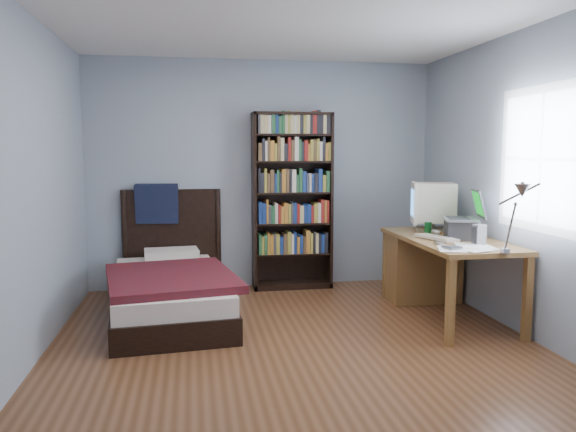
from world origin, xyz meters
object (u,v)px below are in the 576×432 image
at_px(crt_monitor, 432,203).
at_px(laptop, 462,225).
at_px(speaker, 479,235).
at_px(keyboard, 436,238).
at_px(soda_can, 428,228).
at_px(desk, 428,263).
at_px(bed, 169,286).
at_px(desk_lamp, 520,198).
at_px(bookshelf, 292,201).

xyz_separation_m(crt_monitor, laptop, (0.06, -0.53, -0.15)).
distance_m(crt_monitor, speaker, 0.89).
distance_m(keyboard, soda_can, 0.30).
bearing_deg(crt_monitor, speaker, -87.20).
bearing_deg(keyboard, soda_can, 61.43).
xyz_separation_m(desk, bed, (-2.51, 0.11, -0.16)).
bearing_deg(desk_lamp, keyboard, 96.28).
height_order(laptop, bookshelf, bookshelf).
bearing_deg(keyboard, desk, 53.75).
distance_m(laptop, keyboard, 0.27).
relative_size(desk, bookshelf, 0.82).
relative_size(speaker, soda_can, 1.42).
bearing_deg(desk_lamp, crt_monitor, 87.63).
bearing_deg(bookshelf, bed, -148.39).
xyz_separation_m(keyboard, bed, (-2.36, 0.60, -0.49)).
relative_size(keyboard, bookshelf, 0.21).
distance_m(keyboard, bookshelf, 1.77).
xyz_separation_m(desk_lamp, bed, (-2.48, 1.67, -0.93)).
relative_size(laptop, keyboard, 1.11).
distance_m(speaker, bookshelf, 2.16).
xyz_separation_m(speaker, bed, (-2.59, 0.93, -0.56)).
distance_m(desk, soda_can, 0.44).
bearing_deg(laptop, bookshelf, 132.99).
xyz_separation_m(crt_monitor, bookshelf, (-1.24, 0.87, -0.03)).
bearing_deg(speaker, desk, 91.57).
bearing_deg(bookshelf, speaker, -53.54).
distance_m(soda_can, bookshelf, 1.58).
height_order(desk, soda_can, soda_can).
height_order(laptop, speaker, laptop).
relative_size(soda_can, bookshelf, 0.06).
height_order(laptop, soda_can, laptop).
relative_size(crt_monitor, bookshelf, 0.27).
xyz_separation_m(desk, laptop, (0.10, -0.48, 0.44)).
distance_m(laptop, bed, 2.74).
xyz_separation_m(keyboard, soda_can, (0.05, 0.29, 0.05)).
bearing_deg(crt_monitor, laptop, -83.52).
bearing_deg(desk, bed, 177.46).
height_order(laptop, desk_lamp, desk_lamp).
distance_m(desk_lamp, speaker, 0.83).
height_order(desk, keyboard, keyboard).
xyz_separation_m(laptop, bookshelf, (-1.30, 1.39, 0.12)).
xyz_separation_m(desk, speaker, (0.08, -0.82, 0.40)).
distance_m(laptop, desk_lamp, 1.14).
relative_size(desk_lamp, bed, 0.27).
bearing_deg(laptop, bed, 167.21).
distance_m(crt_monitor, laptop, 0.55).
distance_m(desk, bed, 2.51).
xyz_separation_m(keyboard, bookshelf, (-1.06, 1.40, 0.22)).
distance_m(desk_lamp, keyboard, 1.17).
height_order(desk, desk_lamp, desk_lamp).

